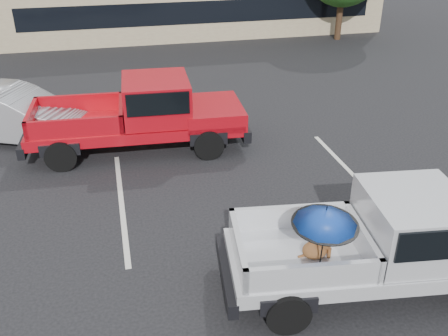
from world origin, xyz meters
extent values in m
plane|color=black|center=(0.00, 0.00, 0.00)|extent=(90.00, 90.00, 0.00)
cube|color=silver|center=(-3.00, 2.00, 0.00)|extent=(0.12, 5.00, 0.01)
cube|color=silver|center=(3.00, 2.00, 0.00)|extent=(0.12, 5.00, 0.01)
cube|color=black|center=(2.00, 17.02, 1.50)|extent=(18.00, 0.08, 1.10)
cylinder|color=#332114|center=(9.00, 16.00, 1.36)|extent=(0.32, 0.32, 2.73)
cylinder|color=black|center=(-0.54, -2.69, 0.38)|extent=(0.79, 0.37, 0.76)
cylinder|color=black|center=(-0.32, -0.86, 0.38)|extent=(0.79, 0.37, 0.76)
cylinder|color=black|center=(3.26, -1.30, 0.38)|extent=(0.79, 0.37, 0.76)
cube|color=silver|center=(1.41, -2.00, 0.67)|extent=(5.58, 2.56, 0.28)
cube|color=black|center=(-1.32, -1.67, 0.50)|extent=(0.42, 1.97, 0.28)
cube|color=silver|center=(1.95, -2.07, 1.35)|extent=(1.86, 2.03, 1.05)
cube|color=black|center=(1.95, -2.07, 1.55)|extent=(1.72, 2.11, 0.55)
cube|color=black|center=(-0.03, -1.82, 0.73)|extent=(2.51, 2.11, 0.10)
cube|color=silver|center=(0.08, -0.96, 1.03)|extent=(2.30, 0.38, 0.50)
cube|color=silver|center=(-0.14, -2.69, 1.03)|extent=(2.30, 0.38, 0.50)
cube|color=silver|center=(-1.12, -1.69, 1.03)|extent=(0.32, 1.84, 0.50)
cube|color=silver|center=(1.06, -1.96, 1.03)|extent=(0.32, 1.84, 0.50)
ellipsoid|color=brown|center=(0.21, -1.90, 0.93)|extent=(0.49, 0.42, 0.30)
cylinder|color=brown|center=(0.44, -2.01, 0.89)|extent=(0.07, 0.07, 0.22)
cylinder|color=brown|center=(0.46, -1.86, 0.89)|extent=(0.07, 0.07, 0.22)
ellipsoid|color=brown|center=(0.37, -1.92, 1.11)|extent=(0.31, 0.29, 0.40)
cylinder|color=red|center=(0.38, -1.93, 1.24)|extent=(0.20, 0.20, 0.04)
sphere|color=brown|center=(0.45, -1.93, 1.34)|extent=(0.21, 0.21, 0.21)
cone|color=black|center=(0.57, -1.95, 1.32)|extent=(0.16, 0.12, 0.10)
cone|color=black|center=(0.42, -1.99, 1.45)|extent=(0.07, 0.07, 0.11)
cone|color=black|center=(0.44, -1.88, 1.45)|extent=(0.07, 0.07, 0.11)
cylinder|color=brown|center=(0.04, -1.88, 0.84)|extent=(0.26, 0.05, 0.09)
cylinder|color=black|center=(0.17, -2.26, 1.31)|extent=(0.02, 0.10, 1.05)
cone|color=#123AA3|center=(0.17, -2.26, 1.85)|extent=(1.10, 1.12, 0.36)
cylinder|color=black|center=(0.17, -2.26, 2.01)|extent=(0.02, 0.02, 0.10)
cylinder|color=black|center=(0.17, -2.26, 1.72)|extent=(1.10, 1.10, 0.09)
cylinder|color=black|center=(-4.42, 4.08, 0.42)|extent=(0.85, 0.35, 0.83)
cylinder|color=black|center=(-4.31, 6.09, 0.42)|extent=(0.85, 0.35, 0.83)
cylinder|color=black|center=(-0.49, 3.85, 0.42)|extent=(0.85, 0.35, 0.83)
cylinder|color=black|center=(-0.37, 5.86, 0.42)|extent=(0.85, 0.35, 0.83)
cube|color=#B30914|center=(-2.34, 4.97, 0.73)|extent=(6.01, 2.43, 0.31)
cube|color=#B30914|center=(-0.16, 4.84, 0.96)|extent=(1.76, 2.19, 0.50)
cube|color=black|center=(0.66, 4.80, 0.55)|extent=(0.34, 2.16, 0.33)
cube|color=black|center=(-5.35, 5.14, 0.55)|extent=(0.32, 2.15, 0.31)
cube|color=#B30914|center=(-1.74, 4.93, 1.48)|extent=(1.92, 2.11, 1.15)
cube|color=black|center=(-1.74, 4.93, 1.70)|extent=(1.76, 2.21, 0.60)
cube|color=black|center=(-3.93, 5.06, 0.80)|extent=(2.63, 2.15, 0.11)
cube|color=#B30914|center=(-3.87, 6.01, 1.13)|extent=(2.52, 0.25, 0.55)
cube|color=#B30914|center=(-3.98, 4.11, 1.13)|extent=(2.52, 0.25, 0.55)
cube|color=#B30914|center=(-5.13, 5.13, 1.13)|extent=(0.22, 2.02, 0.55)
cube|color=#B30914|center=(-2.73, 4.99, 1.13)|extent=(0.22, 2.02, 0.55)
imported|color=#A6A8AE|center=(-5.86, 6.50, 0.79)|extent=(5.08, 3.49, 1.59)
camera|label=1|loc=(-2.97, -8.38, 6.27)|focal=40.00mm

